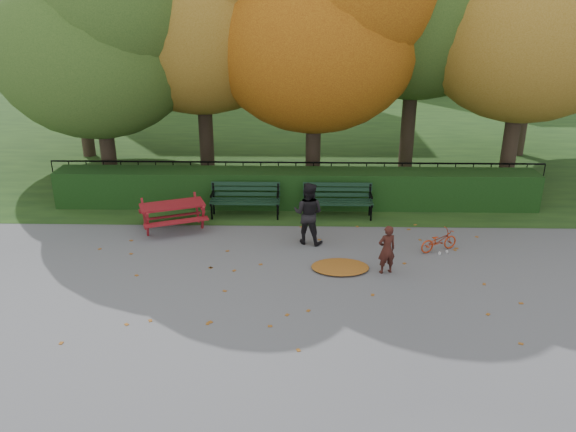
{
  "coord_description": "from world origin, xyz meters",
  "views": [
    {
      "loc": [
        0.13,
        -10.0,
        5.43
      ],
      "look_at": [
        -0.13,
        1.18,
        1.0
      ],
      "focal_mm": 35.0,
      "sensor_mm": 36.0,
      "label": 1
    }
  ],
  "objects_px": {
    "tree_c": "(328,18)",
    "bench_right": "(338,198)",
    "bicycle": "(439,241)",
    "child": "(387,249)",
    "adult": "(308,213)",
    "bench_left": "(245,197)",
    "picnic_table": "(173,210)",
    "tree_a": "(102,31)",
    "tree_e": "(546,8)"
  },
  "relations": [
    {
      "from": "tree_e",
      "to": "picnic_table",
      "type": "xyz_separation_m",
      "value": [
        -9.53,
        -2.99,
        -4.57
      ]
    },
    {
      "from": "child",
      "to": "adult",
      "type": "bearing_deg",
      "value": -60.14
    },
    {
      "from": "tree_c",
      "to": "bench_right",
      "type": "bearing_deg",
      "value": -83.3
    },
    {
      "from": "tree_a",
      "to": "picnic_table",
      "type": "relative_size",
      "value": 3.99
    },
    {
      "from": "bench_right",
      "to": "adult",
      "type": "bearing_deg",
      "value": -115.05
    },
    {
      "from": "bench_right",
      "to": "picnic_table",
      "type": "relative_size",
      "value": 0.96
    },
    {
      "from": "adult",
      "to": "bicycle",
      "type": "relative_size",
      "value": 1.55
    },
    {
      "from": "bench_left",
      "to": "child",
      "type": "distance_m",
      "value": 4.52
    },
    {
      "from": "tree_a",
      "to": "bicycle",
      "type": "relative_size",
      "value": 7.92
    },
    {
      "from": "tree_a",
      "to": "tree_c",
      "type": "xyz_separation_m",
      "value": [
        6.02,
        0.38,
        0.3
      ]
    },
    {
      "from": "bench_right",
      "to": "bicycle",
      "type": "height_order",
      "value": "bench_right"
    },
    {
      "from": "bicycle",
      "to": "adult",
      "type": "bearing_deg",
      "value": 58.09
    },
    {
      "from": "tree_a",
      "to": "adult",
      "type": "xyz_separation_m",
      "value": [
        5.51,
        -3.55,
        -3.79
      ]
    },
    {
      "from": "child",
      "to": "adult",
      "type": "height_order",
      "value": "adult"
    },
    {
      "from": "tree_e",
      "to": "bicycle",
      "type": "bearing_deg",
      "value": -128.21
    },
    {
      "from": "tree_a",
      "to": "bench_right",
      "type": "xyz_separation_m",
      "value": [
        6.29,
        -1.88,
        -4.0
      ]
    },
    {
      "from": "tree_e",
      "to": "adult",
      "type": "relative_size",
      "value": 5.55
    },
    {
      "from": "tree_e",
      "to": "bicycle",
      "type": "relative_size",
      "value": 8.62
    },
    {
      "from": "bench_left",
      "to": "child",
      "type": "relative_size",
      "value": 1.7
    },
    {
      "from": "bench_left",
      "to": "bicycle",
      "type": "relative_size",
      "value": 1.9
    },
    {
      "from": "bench_right",
      "to": "picnic_table",
      "type": "xyz_separation_m",
      "value": [
        -4.1,
        -0.92,
        -0.01
      ]
    },
    {
      "from": "tree_c",
      "to": "bench_right",
      "type": "xyz_separation_m",
      "value": [
        0.27,
        -2.26,
        -4.3
      ]
    },
    {
      "from": "adult",
      "to": "bicycle",
      "type": "xyz_separation_m",
      "value": [
        2.95,
        -0.39,
        -0.49
      ]
    },
    {
      "from": "picnic_table",
      "to": "adult",
      "type": "height_order",
      "value": "adult"
    },
    {
      "from": "tree_c",
      "to": "tree_a",
      "type": "bearing_deg",
      "value": -176.35
    },
    {
      "from": "tree_a",
      "to": "picnic_table",
      "type": "xyz_separation_m",
      "value": [
        2.18,
        -2.8,
        -4.01
      ]
    },
    {
      "from": "bench_left",
      "to": "child",
      "type": "height_order",
      "value": "child"
    },
    {
      "from": "adult",
      "to": "bicycle",
      "type": "height_order",
      "value": "adult"
    },
    {
      "from": "child",
      "to": "adult",
      "type": "relative_size",
      "value": 0.72
    },
    {
      "from": "tree_c",
      "to": "picnic_table",
      "type": "xyz_separation_m",
      "value": [
        -3.84,
        -3.18,
        -4.31
      ]
    },
    {
      "from": "bench_left",
      "to": "tree_a",
      "type": "bearing_deg",
      "value": 154.24
    },
    {
      "from": "tree_a",
      "to": "bench_right",
      "type": "height_order",
      "value": "tree_a"
    },
    {
      "from": "bicycle",
      "to": "tree_c",
      "type": "bearing_deg",
      "value": 4.99
    },
    {
      "from": "tree_c",
      "to": "bicycle",
      "type": "height_order",
      "value": "tree_c"
    },
    {
      "from": "bench_left",
      "to": "picnic_table",
      "type": "height_order",
      "value": "bench_left"
    },
    {
      "from": "adult",
      "to": "bench_right",
      "type": "bearing_deg",
      "value": -96.56
    },
    {
      "from": "tree_c",
      "to": "bicycle",
      "type": "bearing_deg",
      "value": -60.62
    },
    {
      "from": "tree_a",
      "to": "bench_left",
      "type": "distance_m",
      "value": 5.89
    },
    {
      "from": "tree_a",
      "to": "tree_c",
      "type": "bearing_deg",
      "value": 3.65
    },
    {
      "from": "child",
      "to": "tree_e",
      "type": "bearing_deg",
      "value": -148.59
    },
    {
      "from": "tree_e",
      "to": "bench_left",
      "type": "relative_size",
      "value": 4.53
    },
    {
      "from": "tree_e",
      "to": "bicycle",
      "type": "distance_m",
      "value": 7.14
    },
    {
      "from": "tree_c",
      "to": "tree_e",
      "type": "bearing_deg",
      "value": -1.93
    },
    {
      "from": "tree_c",
      "to": "bench_right",
      "type": "relative_size",
      "value": 4.44
    },
    {
      "from": "tree_e",
      "to": "bench_right",
      "type": "bearing_deg",
      "value": -159.13
    },
    {
      "from": "child",
      "to": "adult",
      "type": "distance_m",
      "value": 2.2
    },
    {
      "from": "tree_e",
      "to": "picnic_table",
      "type": "distance_m",
      "value": 10.98
    },
    {
      "from": "tree_a",
      "to": "bench_right",
      "type": "bearing_deg",
      "value": -16.61
    },
    {
      "from": "bench_left",
      "to": "adult",
      "type": "relative_size",
      "value": 1.22
    },
    {
      "from": "tree_a",
      "to": "child",
      "type": "distance_m",
      "value": 9.59
    }
  ]
}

